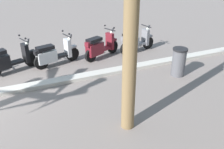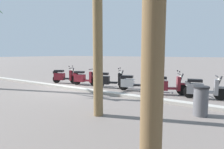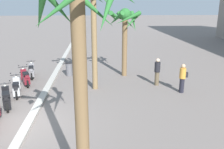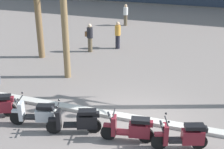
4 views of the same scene
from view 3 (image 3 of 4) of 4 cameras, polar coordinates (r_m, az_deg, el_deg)
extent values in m
plane|color=slate|center=(10.59, -20.29, -11.17)|extent=(200.00, 200.00, 0.00)
cube|color=#BCB7AD|center=(10.51, -19.39, -10.91)|extent=(60.00, 0.36, 0.12)
cylinder|color=black|center=(17.47, -18.49, 0.74)|extent=(0.53, 0.21, 0.52)
cylinder|color=black|center=(16.30, -18.57, -0.36)|extent=(0.53, 0.21, 0.52)
cube|color=slate|center=(16.92, -18.54, 0.45)|extent=(0.65, 0.40, 0.08)
cube|color=slate|center=(16.47, -18.61, 0.45)|extent=(0.73, 0.46, 0.45)
cube|color=black|center=(16.36, -18.72, 1.63)|extent=(0.65, 0.42, 0.12)
cube|color=slate|center=(17.23, -18.59, 1.52)|extent=(0.21, 0.36, 0.66)
cube|color=slate|center=(17.40, -18.58, 1.66)|extent=(0.35, 0.23, 0.08)
cylinder|color=#333338|center=(17.27, -18.63, 2.06)|extent=(0.29, 0.13, 0.69)
cylinder|color=black|center=(17.12, -18.73, 3.04)|extent=(0.16, 0.56, 0.04)
sphere|color=white|center=(17.25, -18.68, 2.66)|extent=(0.12, 0.12, 0.12)
cube|color=slate|center=(16.11, -18.71, 1.05)|extent=(0.28, 0.25, 0.16)
cylinder|color=black|center=(16.04, -20.31, -0.79)|extent=(0.51, 0.31, 0.52)
cylinder|color=black|center=(14.87, -19.52, -2.03)|extent=(0.51, 0.31, 0.52)
cube|color=maroon|center=(15.48, -19.98, -1.13)|extent=(0.66, 0.51, 0.08)
cube|color=maroon|center=(15.02, -19.74, -1.12)|extent=(0.75, 0.58, 0.46)
cube|color=black|center=(14.90, -19.86, 0.20)|extent=(0.67, 0.52, 0.12)
cube|color=maroon|center=(15.79, -20.30, 0.04)|extent=(0.27, 0.37, 0.66)
cube|color=maroon|center=(15.96, -20.41, 0.20)|extent=(0.36, 0.28, 0.08)
cylinder|color=#333338|center=(15.83, -20.40, 0.64)|extent=(0.29, 0.18, 0.69)
cylinder|color=black|center=(15.67, -20.47, 1.69)|extent=(0.27, 0.53, 0.04)
sphere|color=white|center=(15.80, -20.48, 1.28)|extent=(0.12, 0.12, 0.12)
cube|color=maroon|center=(14.66, -19.64, -0.44)|extent=(0.30, 0.28, 0.16)
sphere|color=black|center=(15.60, -21.37, 1.98)|extent=(0.07, 0.07, 0.07)
sphere|color=black|center=(15.66, -19.64, 2.22)|extent=(0.07, 0.07, 0.07)
cylinder|color=black|center=(14.44, -21.63, -2.79)|extent=(0.53, 0.23, 0.52)
cylinder|color=black|center=(13.26, -21.76, -4.48)|extent=(0.53, 0.23, 0.52)
cube|color=black|center=(13.87, -21.71, -3.30)|extent=(0.65, 0.43, 0.08)
cube|color=silver|center=(13.42, -21.80, -3.56)|extent=(0.74, 0.49, 0.42)
cube|color=black|center=(13.29, -21.96, -2.22)|extent=(0.66, 0.45, 0.12)
cube|color=silver|center=(14.18, -21.77, -1.91)|extent=(0.22, 0.36, 0.66)
cube|color=silver|center=(14.35, -21.75, -1.70)|extent=(0.35, 0.24, 0.08)
cylinder|color=#333338|center=(14.21, -21.83, -1.24)|extent=(0.29, 0.14, 0.69)
cylinder|color=black|center=(14.05, -21.97, -0.09)|extent=(0.19, 0.55, 0.04)
sphere|color=white|center=(14.18, -21.90, -0.53)|extent=(0.12, 0.12, 0.12)
cube|color=black|center=(13.06, -21.95, -3.01)|extent=(0.28, 0.26, 0.16)
sphere|color=black|center=(14.01, -23.00, 0.27)|extent=(0.07, 0.07, 0.07)
sphere|color=black|center=(13.99, -21.05, 0.45)|extent=(0.07, 0.07, 0.07)
cylinder|color=black|center=(13.14, -23.84, -4.91)|extent=(0.52, 0.27, 0.52)
cylinder|color=black|center=(11.88, -23.68, -7.10)|extent=(0.52, 0.27, 0.52)
cube|color=black|center=(12.54, -23.80, -5.61)|extent=(0.66, 0.47, 0.08)
cube|color=black|center=(12.02, -23.81, -5.89)|extent=(0.75, 0.53, 0.46)
cube|color=black|center=(11.88, -24.01, -4.28)|extent=(0.67, 0.49, 0.12)
cube|color=black|center=(12.87, -23.97, -3.97)|extent=(0.25, 0.37, 0.66)
cube|color=black|center=(13.05, -23.99, -3.72)|extent=(0.36, 0.26, 0.08)
cylinder|color=#333338|center=(12.90, -24.05, -3.23)|extent=(0.29, 0.16, 0.69)
cylinder|color=black|center=(12.73, -24.21, -1.99)|extent=(0.23, 0.54, 0.04)
sphere|color=white|center=(12.87, -24.15, -2.45)|extent=(0.12, 0.12, 0.12)
cube|color=black|center=(11.65, -23.92, -5.19)|extent=(0.29, 0.27, 0.16)
sphere|color=black|center=(12.68, -23.20, -1.37)|extent=(0.07, 0.07, 0.07)
cylinder|color=#939399|center=(18.12, -8.83, 5.00)|extent=(0.09, 0.09, 2.40)
cube|color=#1947B7|center=(17.99, -9.13, 7.82)|extent=(0.59, 0.14, 0.60)
cube|color=white|center=(17.99, -9.17, 7.82)|extent=(0.33, 0.07, 0.33)
cylinder|color=brown|center=(16.08, 3.01, 6.82)|extent=(0.34, 0.34, 4.10)
sphere|color=#286B2D|center=(15.87, 3.13, 14.15)|extent=(0.76, 0.76, 0.76)
cone|color=#286B2D|center=(15.17, 3.88, 13.22)|extent=(0.50, 1.61, 0.88)
cone|color=#286B2D|center=(15.46, 5.00, 12.74)|extent=(1.19, 1.29, 1.14)
cone|color=#286B2D|center=(16.02, 5.15, 12.47)|extent=(1.36, 0.38, 1.32)
cone|color=#286B2D|center=(16.47, 3.41, 12.67)|extent=(0.64, 1.39, 1.30)
cone|color=#286B2D|center=(16.48, 1.57, 13.47)|extent=(1.00, 1.52, 0.90)
cone|color=#286B2D|center=(16.03, 0.43, 13.50)|extent=(1.60, 0.76, 0.85)
cone|color=#286B2D|center=(15.48, 0.94, 13.07)|extent=(1.49, 0.98, 1.01)
cylinder|color=olive|center=(13.31, -4.26, 8.08)|extent=(0.30, 0.30, 5.61)
cylinder|color=brown|center=(5.52, -7.40, -5.56)|extent=(0.32, 0.32, 5.33)
cylinder|color=black|center=(13.79, 16.27, -2.50)|extent=(0.26, 0.26, 0.82)
cylinder|color=gold|center=(13.58, 16.50, 0.31)|extent=(0.34, 0.34, 0.58)
sphere|color=tan|center=(13.48, 16.64, 1.95)|extent=(0.22, 0.22, 0.22)
cube|color=black|center=(13.68, 17.35, -0.04)|extent=(0.17, 0.13, 0.28)
cylinder|color=brown|center=(14.67, 10.62, -0.94)|extent=(0.26, 0.26, 0.84)
cylinder|color=black|center=(14.48, 10.77, 1.76)|extent=(0.34, 0.34, 0.59)
sphere|color=beige|center=(14.38, 10.86, 3.34)|extent=(0.23, 0.23, 0.23)
cube|color=brown|center=(14.71, 10.51, 1.64)|extent=(0.12, 0.16, 0.28)
cylinder|color=#56565B|center=(16.57, -10.16, 1.21)|extent=(0.44, 0.44, 0.90)
cylinder|color=black|center=(16.46, -10.24, 2.79)|extent=(0.48, 0.48, 0.06)
camera|label=1|loc=(11.80, 16.15, 10.57)|focal=38.66mm
camera|label=2|loc=(17.62, 11.37, 7.13)|focal=30.36mm
camera|label=4|loc=(14.25, -68.00, 12.14)|focal=50.80mm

